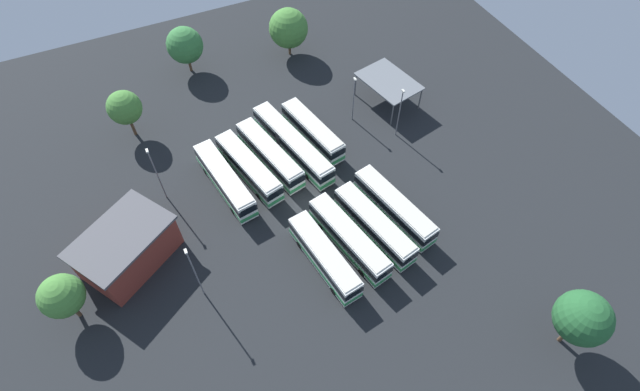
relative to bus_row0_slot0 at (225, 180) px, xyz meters
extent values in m
plane|color=black|center=(6.77, 8.74, -1.83)|extent=(97.56, 97.56, 0.00)
cube|color=silver|center=(-0.01, 0.00, -0.02)|extent=(13.06, 4.44, 3.02)
cube|color=beige|center=(-0.01, 0.00, 1.56)|extent=(12.52, 4.16, 0.14)
cube|color=black|center=(-0.01, 0.00, 0.46)|extent=(13.13, 4.49, 0.97)
cube|color=#2D8C4C|center=(-0.01, 0.00, -0.87)|extent=(13.13, 4.49, 0.60)
cube|color=black|center=(6.34, 0.99, 0.56)|extent=(0.37, 2.03, 1.11)
cylinder|color=black|center=(3.75, 1.74, -1.33)|extent=(1.03, 0.45, 1.00)
cylinder|color=black|center=(4.10, -0.52, -1.33)|extent=(1.03, 0.45, 1.00)
cylinder|color=black|center=(-4.11, 0.52, -1.33)|extent=(1.03, 0.45, 1.00)
cylinder|color=black|center=(-3.76, -1.75, -1.33)|extent=(1.03, 0.45, 1.00)
cube|color=silver|center=(-0.72, 3.55, -0.02)|extent=(12.83, 5.25, 3.02)
cube|color=beige|center=(-0.72, 3.55, 1.56)|extent=(12.29, 4.94, 0.14)
cube|color=black|center=(-0.72, 3.55, 0.46)|extent=(12.90, 5.30, 0.97)
cube|color=#2D8C4C|center=(-0.72, 3.55, -0.87)|extent=(12.90, 5.30, 0.60)
cube|color=black|center=(5.43, 4.96, 0.56)|extent=(0.52, 2.01, 1.11)
cylinder|color=black|center=(2.83, 5.54, -1.33)|extent=(1.04, 0.52, 1.00)
cylinder|color=black|center=(3.34, 3.31, -1.33)|extent=(1.04, 0.52, 1.00)
cylinder|color=black|center=(-4.78, 3.80, -1.33)|extent=(1.04, 0.52, 1.00)
cylinder|color=black|center=(-4.27, 1.56, -1.33)|extent=(1.04, 0.52, 1.00)
cube|color=silver|center=(-1.65, 6.93, -0.02)|extent=(13.10, 5.18, 3.02)
cube|color=beige|center=(-1.65, 6.93, 1.56)|extent=(12.55, 4.88, 0.14)
cube|color=black|center=(-1.65, 6.93, 0.46)|extent=(13.17, 5.23, 0.97)
cube|color=#2D8C4C|center=(-1.65, 6.93, -0.87)|extent=(13.17, 5.23, 0.60)
cube|color=black|center=(4.65, 8.31, 0.56)|extent=(0.49, 2.01, 1.11)
cylinder|color=black|center=(2.00, 8.91, -1.33)|extent=(1.04, 0.51, 1.00)
cylinder|color=black|center=(2.49, 6.66, -1.33)|extent=(1.04, 0.51, 1.00)
cylinder|color=black|center=(-5.79, 7.20, -1.33)|extent=(1.04, 0.51, 1.00)
cylinder|color=black|center=(-5.30, 4.96, -1.33)|extent=(1.04, 0.51, 1.00)
cube|color=silver|center=(-2.16, 10.50, -0.02)|extent=(16.22, 5.74, 3.02)
cube|color=beige|center=(-2.16, 10.50, 1.56)|extent=(15.55, 5.42, 0.14)
cube|color=black|center=(-2.16, 10.50, 0.46)|extent=(16.31, 5.80, 0.97)
cube|color=#2D8C4C|center=(-2.16, 10.50, -0.87)|extent=(16.31, 5.80, 0.60)
cube|color=black|center=(5.71, 12.16, 0.56)|extent=(0.48, 2.01, 1.11)
cube|color=#47474C|center=(-3.89, 10.14, -0.02)|extent=(1.40, 2.67, 2.90)
cylinder|color=black|center=(2.47, 12.65, -1.33)|extent=(1.04, 0.50, 1.00)
cylinder|color=black|center=(2.95, 10.40, -1.33)|extent=(1.04, 0.50, 1.00)
cylinder|color=black|center=(-7.26, 10.60, -1.33)|extent=(1.04, 0.50, 1.00)
cylinder|color=black|center=(-6.79, 8.36, -1.33)|extent=(1.04, 0.50, 1.00)
cube|color=silver|center=(-3.25, 14.07, -0.02)|extent=(12.15, 4.74, 3.02)
cube|color=beige|center=(-3.25, 14.07, 1.56)|extent=(11.64, 4.45, 0.14)
cube|color=black|center=(-3.25, 14.07, 0.46)|extent=(12.21, 4.79, 0.97)
cube|color=#2D8C4C|center=(-3.25, 14.07, -0.87)|extent=(12.21, 4.79, 0.60)
cube|color=black|center=(2.59, 15.22, 0.56)|extent=(0.45, 2.02, 1.11)
cylinder|color=black|center=(0.14, 15.91, -1.33)|extent=(1.04, 0.49, 1.00)
cylinder|color=black|center=(0.59, 13.66, -1.33)|extent=(1.04, 0.49, 1.00)
cylinder|color=black|center=(-7.09, 14.48, -1.33)|extent=(1.04, 0.49, 1.00)
cylinder|color=black|center=(-6.65, 12.23, -1.33)|extent=(1.04, 0.49, 1.00)
cube|color=silver|center=(15.84, 6.81, -0.02)|extent=(12.05, 4.14, 3.02)
cube|color=beige|center=(15.84, 6.81, 1.56)|extent=(11.56, 3.87, 0.14)
cube|color=black|center=(15.84, 6.81, 0.46)|extent=(12.12, 4.18, 0.97)
cube|color=#2D8C4C|center=(15.84, 6.81, -0.87)|extent=(12.12, 4.18, 0.60)
cube|color=black|center=(21.71, 7.64, 0.56)|extent=(0.35, 2.03, 1.11)
cylinder|color=black|center=(19.31, 8.46, -1.33)|extent=(1.03, 0.44, 1.00)
cylinder|color=black|center=(19.63, 6.19, -1.33)|extent=(1.03, 0.44, 1.00)
cylinder|color=black|center=(12.06, 7.42, -1.33)|extent=(1.03, 0.44, 1.00)
cylinder|color=black|center=(12.38, 5.15, -1.33)|extent=(1.03, 0.44, 1.00)
cube|color=silver|center=(14.83, 10.54, -0.02)|extent=(12.94, 4.97, 3.02)
cube|color=beige|center=(14.83, 10.54, 1.56)|extent=(12.41, 4.68, 0.14)
cube|color=black|center=(14.83, 10.54, 0.46)|extent=(13.01, 5.02, 0.97)
cube|color=#2D8C4C|center=(14.83, 10.54, -0.87)|extent=(13.01, 5.02, 0.60)
cube|color=black|center=(21.06, 11.81, 0.56)|extent=(0.47, 2.02, 1.11)
cylinder|color=black|center=(18.46, 12.45, -1.33)|extent=(1.04, 0.49, 1.00)
cylinder|color=black|center=(18.91, 10.20, -1.33)|extent=(1.04, 0.49, 1.00)
cylinder|color=black|center=(10.74, 10.88, -1.33)|extent=(1.04, 0.49, 1.00)
cylinder|color=black|center=(11.20, 8.63, -1.33)|extent=(1.04, 0.49, 1.00)
cube|color=silver|center=(14.46, 14.19, -0.02)|extent=(12.75, 5.03, 3.02)
cube|color=beige|center=(14.46, 14.19, 1.56)|extent=(12.22, 4.73, 0.14)
cube|color=black|center=(14.46, 14.19, 0.46)|extent=(12.82, 5.08, 0.97)
cube|color=#2D8C4C|center=(14.46, 14.19, -0.87)|extent=(12.82, 5.08, 0.60)
cube|color=black|center=(20.59, 15.49, 0.56)|extent=(0.48, 2.01, 1.11)
cylinder|color=black|center=(18.01, 16.11, -1.33)|extent=(1.04, 0.50, 1.00)
cylinder|color=black|center=(18.49, 13.87, -1.33)|extent=(1.04, 0.50, 1.00)
cylinder|color=black|center=(10.43, 14.51, -1.33)|extent=(1.04, 0.50, 1.00)
cylinder|color=black|center=(10.90, 12.26, -1.33)|extent=(1.04, 0.50, 1.00)
cube|color=silver|center=(13.14, 17.78, -0.02)|extent=(12.89, 5.06, 3.02)
cube|color=beige|center=(13.14, 17.78, 1.56)|extent=(12.36, 4.76, 0.14)
cube|color=black|center=(13.14, 17.78, 0.46)|extent=(12.96, 5.11, 0.97)
cube|color=#2D8C4C|center=(13.14, 17.78, -0.87)|extent=(12.96, 5.11, 0.60)
cube|color=black|center=(19.34, 19.09, 0.56)|extent=(0.48, 2.01, 1.11)
cylinder|color=black|center=(16.74, 19.71, -1.33)|extent=(1.04, 0.50, 1.00)
cylinder|color=black|center=(17.21, 17.47, -1.33)|extent=(1.04, 0.50, 1.00)
cylinder|color=black|center=(9.06, 18.09, -1.33)|extent=(1.04, 0.50, 1.00)
cylinder|color=black|center=(9.54, 15.85, -1.33)|extent=(1.04, 0.50, 1.00)
cube|color=maroon|center=(5.42, -13.60, 0.62)|extent=(11.37, 12.42, 4.90)
cube|color=#4C4C51|center=(5.42, -13.60, 3.24)|extent=(12.05, 13.17, 0.36)
cube|color=black|center=(2.65, -9.23, -0.73)|extent=(1.55, 1.01, 2.20)
cube|color=slate|center=(-5.92, 27.81, 2.20)|extent=(10.08, 7.95, 0.20)
cylinder|color=#59595B|center=(-2.39, 31.44, 0.13)|extent=(0.20, 0.20, 3.93)
cylinder|color=#59595B|center=(-1.24, 25.92, 0.13)|extent=(0.20, 0.20, 3.93)
cylinder|color=#59595B|center=(-10.61, 29.71, 0.13)|extent=(0.20, 0.20, 3.93)
cylinder|color=#59595B|center=(-9.45, 24.19, 0.13)|extent=(0.20, 0.20, 3.93)
cylinder|color=slate|center=(-4.72, 21.27, 1.85)|extent=(0.16, 0.16, 7.35)
cube|color=silver|center=(-4.72, 21.27, 5.70)|extent=(0.56, 0.28, 0.20)
cylinder|color=slate|center=(-2.05, -7.65, 2.58)|extent=(0.16, 0.16, 8.83)
cube|color=silver|center=(-2.05, -7.65, 7.18)|extent=(0.56, 0.28, 0.20)
cylinder|color=slate|center=(13.30, -7.23, 2.71)|extent=(0.16, 0.16, 9.09)
cube|color=silver|center=(13.30, -7.23, 7.44)|extent=(0.56, 0.28, 0.20)
cylinder|color=slate|center=(0.86, 25.51, 2.17)|extent=(0.16, 0.16, 8.01)
cube|color=silver|center=(0.86, 25.51, 6.36)|extent=(0.56, 0.28, 0.20)
cylinder|color=brown|center=(-23.37, 19.04, -0.72)|extent=(0.44, 0.44, 2.22)
sphere|color=#478438|center=(-23.37, 19.04, 3.10)|extent=(6.38, 6.38, 6.38)
cylinder|color=brown|center=(-26.17, 2.57, -0.59)|extent=(0.44, 0.44, 2.47)
sphere|color=#387A3D|center=(-26.17, 2.57, 3.07)|extent=(5.70, 5.70, 5.70)
cylinder|color=brown|center=(-15.43, -8.86, -0.26)|extent=(0.44, 0.44, 3.15)
sphere|color=#478438|center=(-15.43, -8.86, 3.34)|extent=(4.75, 4.75, 4.75)
cylinder|color=brown|center=(10.04, -20.44, -0.40)|extent=(0.44, 0.44, 2.86)
sphere|color=#478438|center=(10.04, -20.44, 3.01)|extent=(4.65, 4.65, 4.65)
cylinder|color=brown|center=(34.86, 25.69, -0.09)|extent=(0.44, 0.44, 3.49)
sphere|color=#235B2D|center=(34.86, 25.69, 4.02)|extent=(5.57, 5.57, 5.57)
camera|label=1|loc=(40.77, -5.47, 48.34)|focal=26.80mm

